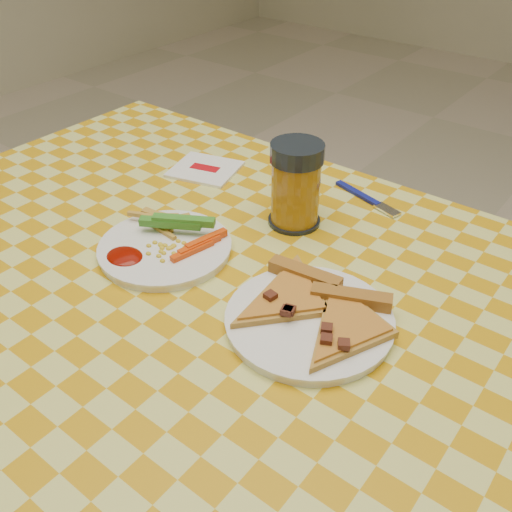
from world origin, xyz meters
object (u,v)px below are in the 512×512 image
Objects in this scene: table at (213,311)px; drink_glass at (296,186)px; plate_right at (309,321)px; plate_left at (165,249)px.

drink_glass is at bearing 86.10° from table.
table is at bearing -93.90° from drink_glass.
plate_right is 1.54× the size of drink_glass.
plate_left is at bearing -118.87° from drink_glass.
table is at bearing 179.43° from plate_right.
plate_left reaches higher than table.
table is 0.20m from plate_right.
table is 0.13m from plate_left.
table is at bearing -0.06° from plate_left.
drink_glass reaches higher than plate_right.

